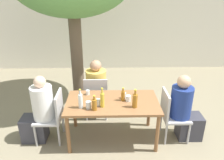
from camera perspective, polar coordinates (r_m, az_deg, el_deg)
ground_plane at (r=3.97m, az=0.10°, el=-14.77°), size 30.00×30.00×0.00m
cafe_building_wall at (r=6.76m, az=-0.62°, el=14.56°), size 10.00×0.08×2.80m
dining_table_front at (r=3.60m, az=0.10°, el=-6.72°), size 1.50×0.83×0.72m
patio_chair_0 at (r=3.79m, az=-15.09°, el=-8.62°), size 0.44×0.44×0.88m
patio_chair_1 at (r=3.83m, az=15.12°, el=-8.27°), size 0.44×0.44×0.88m
patio_chair_2 at (r=4.25m, az=-4.17°, el=-4.09°), size 0.44×0.44×0.88m
person_seated_0 at (r=3.84m, az=-18.54°, el=-8.10°), size 0.57×0.35×1.18m
person_seated_1 at (r=3.89m, az=18.49°, el=-7.70°), size 0.58×0.35×1.17m
person_seated_2 at (r=4.44m, az=-4.05°, el=-2.33°), size 0.39×0.60×1.16m
amber_bottle_0 at (r=3.56m, az=2.88°, el=-4.08°), size 0.06×0.06×0.23m
amber_bottle_1 at (r=3.30m, az=-4.62°, el=-6.36°), size 0.08×0.08×0.25m
amber_bottle_2 at (r=3.37m, az=6.01°, el=-5.32°), size 0.08×0.08×0.30m
oil_cruet_3 at (r=3.36m, az=-2.55°, el=-5.14°), size 0.06×0.06×0.32m
water_bottle_4 at (r=3.37m, az=-8.22°, el=-5.36°), size 0.07×0.07×0.32m
drinking_glass_0 at (r=3.36m, az=-6.19°, el=-6.51°), size 0.08×0.08×0.12m
drinking_glass_1 at (r=3.56m, az=4.26°, el=-4.81°), size 0.08×0.08×0.10m
drinking_glass_2 at (r=3.64m, az=3.22°, el=-4.05°), size 0.06×0.06×0.10m
drinking_glass_3 at (r=3.78m, az=-6.34°, el=-3.24°), size 0.06×0.06×0.08m
drinking_glass_4 at (r=3.43m, az=-3.64°, el=-5.83°), size 0.06×0.06×0.11m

